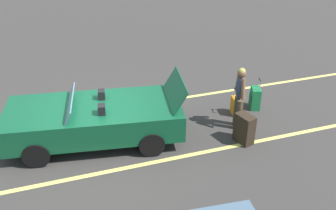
{
  "coord_description": "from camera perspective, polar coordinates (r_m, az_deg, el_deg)",
  "views": [
    {
      "loc": [
        0.69,
        7.74,
        5.19
      ],
      "look_at": [
        -1.8,
        0.16,
        0.75
      ],
      "focal_mm": 39.66,
      "sensor_mm": 36.0,
      "label": 1
    }
  ],
  "objects": [
    {
      "name": "ground_plane",
      "position": [
        9.34,
        -10.89,
        -5.25
      ],
      "size": [
        80.0,
        80.0,
        0.0
      ],
      "primitive_type": "plane",
      "color": "#383533"
    },
    {
      "name": "lot_line_near",
      "position": [
        10.53,
        -12.02,
        -1.14
      ],
      "size": [
        18.0,
        0.12,
        0.01
      ],
      "primitive_type": "cube",
      "color": "#EAE066",
      "rests_on": "ground_plane"
    },
    {
      "name": "lot_line_mid",
      "position": [
        8.29,
        -9.52,
        -10.13
      ],
      "size": [
        18.0,
        0.12,
        0.01
      ],
      "primitive_type": "cube",
      "color": "#EAE066",
      "rests_on": "ground_plane"
    },
    {
      "name": "convertible_car",
      "position": [
        9.04,
        -12.48,
        -2.24
      ],
      "size": [
        4.41,
        2.38,
        1.5
      ],
      "rotation": [
        0.0,
        0.0,
        -0.16
      ],
      "color": "#0F4C2D",
      "rests_on": "ground_plane"
    },
    {
      "name": "suitcase_large_black",
      "position": [
        9.09,
        11.66,
        -3.61
      ],
      "size": [
        0.4,
        0.54,
        0.74
      ],
      "rotation": [
        0.0,
        0.0,
        3.41
      ],
      "color": "#2D2319",
      "rests_on": "ground_plane"
    },
    {
      "name": "suitcase_medium_bright",
      "position": [
        10.66,
        13.22,
        1.02
      ],
      "size": [
        0.37,
        0.46,
        0.9
      ],
      "rotation": [
        0.0,
        0.0,
        5.94
      ],
      "color": "#19723F",
      "rests_on": "ground_plane"
    },
    {
      "name": "suitcase_small_carryon",
      "position": [
        10.28,
        10.39,
        -0.13
      ],
      "size": [
        0.26,
        0.37,
        0.77
      ],
      "rotation": [
        0.0,
        0.0,
        2.99
      ],
      "color": "orange",
      "rests_on": "ground_plane"
    },
    {
      "name": "traveler_person",
      "position": [
        9.39,
        10.94,
        1.55
      ],
      "size": [
        0.27,
        0.61,
        1.65
      ],
      "rotation": [
        0.0,
        0.0,
        -0.16
      ],
      "color": "#4C3F2D",
      "rests_on": "ground_plane"
    }
  ]
}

